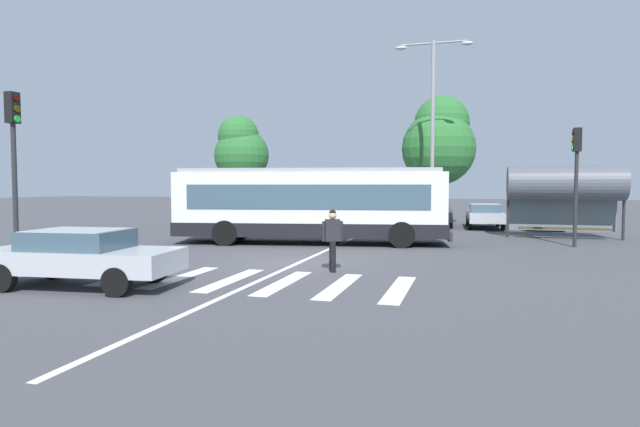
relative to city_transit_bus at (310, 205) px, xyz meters
The scene contains 18 objects.
ground_plane 5.85m from the city_transit_bus, 77.09° to the right, with size 160.00×160.00×0.00m, color #47474C.
city_transit_bus is the anchor object (origin of this frame).
pedestrian_crossing_street 7.12m from the city_transit_bus, 68.04° to the right, with size 0.55×0.39×1.72m.
foreground_sedan 10.64m from the city_transit_bus, 103.37° to the right, with size 4.66×2.26×1.35m.
parked_car_white 11.32m from the city_transit_bus, 108.73° to the left, with size 2.24×4.65×1.35m.
parked_car_charcoal 10.16m from the city_transit_bus, 95.48° to the left, with size 2.30×4.67×1.35m.
parked_car_champagne 10.52m from the city_transit_bus, 79.63° to the left, with size 2.02×4.57×1.35m.
parked_car_black 11.44m from the city_transit_bus, 67.37° to the left, with size 2.01×4.57×1.35m.
parked_car_silver 12.26m from the city_transit_bus, 54.71° to the left, with size 2.03×4.58×1.35m.
parked_car_teal 14.31m from the city_transit_bus, 45.61° to the left, with size 2.02×4.58×1.35m.
traffic_light_near_corner 10.63m from the city_transit_bus, 128.65° to the right, with size 0.33×0.32×5.08m.
traffic_light_far_corner 10.39m from the city_transit_bus, ahead, with size 0.33×0.32×4.57m.
bus_stop_shelter 11.44m from the city_transit_bus, 25.40° to the left, with size 4.84×1.54×3.25m.
twin_arm_street_lamp 9.47m from the city_transit_bus, 58.81° to the left, with size 3.90×0.32×9.77m.
background_tree_left 14.54m from the city_transit_bus, 125.94° to the left, with size 3.59×3.59×6.94m.
background_tree_right 13.21m from the city_transit_bus, 69.61° to the left, with size 4.39×4.39×7.76m.
crosswalk_painted_stripes 8.75m from the city_transit_bus, 81.88° to the right, with size 7.49×3.33×0.01m.
lane_center_line 4.03m from the city_transit_bus, 70.54° to the right, with size 0.16×24.00×0.01m, color silver.
Camera 1 is at (5.02, -14.98, 2.38)m, focal length 29.45 mm.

